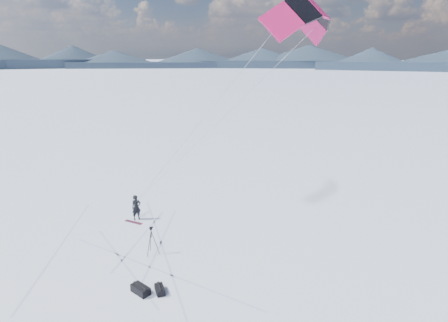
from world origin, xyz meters
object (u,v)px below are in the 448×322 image
Objects in this scene: snowboard at (134,222)px; tripod at (152,237)px; gear_bag_b at (160,289)px; snowkiter at (137,219)px; gear_bag_a at (141,289)px.

snowboard is 4.61m from tripod.
tripod is 3.77m from gear_bag_b.
snowkiter is 1.05× the size of tripod.
snowkiter is at bearing 103.53° from snowboard.
snowkiter is 0.52m from snowboard.
snowboard is 7.90m from gear_bag_a.
snowboard is at bearing 146.30° from gear_bag_a.
gear_bag_b is (2.78, -2.40, -0.88)m from tripod.
snowkiter reaches higher than gear_bag_b.
snowboard is at bearing -179.53° from gear_bag_b.
gear_bag_b is at bearing -72.08° from tripod.
tripod reaches higher than snowkiter.
gear_bag_a is at bearing -86.02° from tripod.
gear_bag_b is at bearing 44.26° from gear_bag_a.
snowboard is (0.18, -0.49, 0.02)m from snowkiter.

